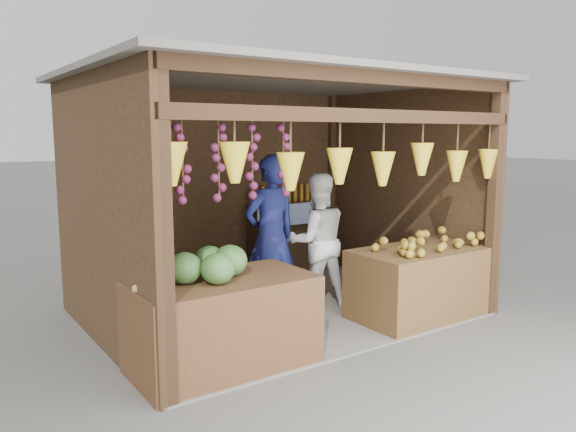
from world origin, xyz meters
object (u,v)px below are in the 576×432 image
(counter_left, at_px, (223,323))
(vendor_seated, at_px, (141,259))
(woman_standing, at_px, (317,241))
(counter_right, at_px, (419,283))
(man_standing, at_px, (271,237))

(counter_left, distance_m, vendor_seated, 1.30)
(woman_standing, xyz_separation_m, vendor_seated, (-2.03, 0.27, -0.00))
(woman_standing, height_order, vendor_seated, woman_standing)
(vendor_seated, bearing_deg, counter_right, 168.83)
(woman_standing, distance_m, vendor_seated, 2.05)
(counter_left, height_order, woman_standing, woman_standing)
(woman_standing, bearing_deg, counter_left, 45.94)
(counter_right, bearing_deg, vendor_seated, 156.23)
(counter_left, relative_size, woman_standing, 0.99)
(man_standing, height_order, woman_standing, man_standing)
(counter_right, relative_size, vendor_seated, 1.55)
(counter_left, bearing_deg, counter_right, -0.20)
(counter_right, bearing_deg, woman_standing, 127.32)
(counter_left, relative_size, man_standing, 0.86)
(counter_left, bearing_deg, woman_standing, 28.29)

